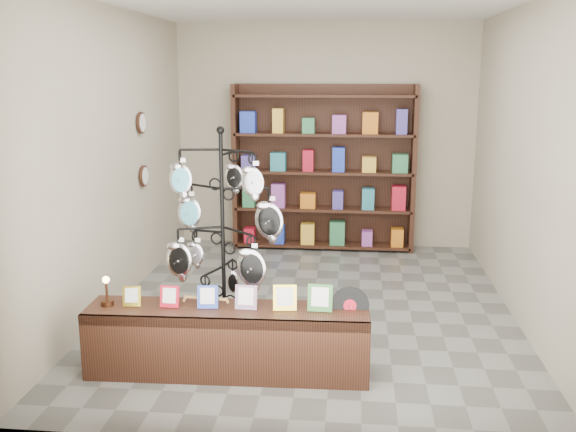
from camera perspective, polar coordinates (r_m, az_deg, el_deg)
name	(u,v)px	position (r m, az deg, el deg)	size (l,w,h in m)	color
ground	(311,307)	(6.64, 2.06, -8.10)	(5.00, 5.00, 0.00)	slate
room_envelope	(312,126)	(6.23, 2.19, 8.03)	(5.00, 5.00, 5.00)	#AB9E8A
display_tree	(223,227)	(5.23, -5.83, -1.02)	(1.00, 0.95, 1.94)	black
front_shelf	(228,340)	(5.20, -5.36, -10.96)	(2.24, 0.53, 0.79)	black
back_shelving	(324,173)	(8.60, 3.18, 3.81)	(2.42, 0.36, 2.20)	black
wall_clocks	(143,150)	(7.44, -12.81, 5.78)	(0.03, 0.24, 0.84)	black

